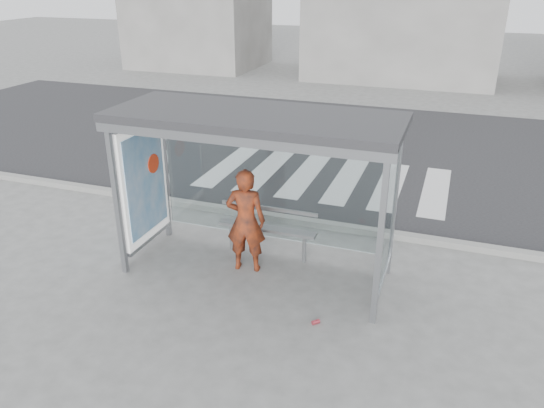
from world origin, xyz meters
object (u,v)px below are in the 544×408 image
(person, at_px, (246,221))
(bench, at_px, (267,228))
(soda_can, at_px, (316,322))
(bus_shelter, at_px, (233,152))

(person, xyz_separation_m, bench, (0.17, 0.52, -0.34))
(bench, height_order, soda_can, bench)
(bus_shelter, relative_size, soda_can, 38.81)
(person, height_order, bench, person)
(bench, distance_m, soda_can, 2.11)
(bus_shelter, bearing_deg, bench, 56.50)
(person, xyz_separation_m, soda_can, (1.46, -1.07, -0.83))
(bus_shelter, xyz_separation_m, bench, (0.35, 0.52, -1.46))
(bus_shelter, relative_size, person, 2.47)
(soda_can, bearing_deg, bench, 129.00)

